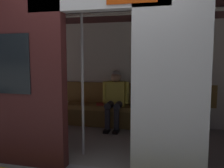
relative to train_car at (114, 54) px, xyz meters
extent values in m
cube|color=silver|center=(-0.90, 1.09, -0.40)|extent=(0.85, 0.12, 2.17)
cube|color=black|center=(-0.90, 1.10, -0.14)|extent=(0.47, 0.02, 0.55)
cube|color=silver|center=(-0.05, 1.07, 0.59)|extent=(1.70, 0.16, 0.20)
cube|color=#351515|center=(-0.05, -0.09, 0.75)|extent=(6.40, 2.47, 0.12)
cube|color=gray|center=(-0.05, -0.09, -1.48)|extent=(6.08, 2.31, 0.01)
cube|color=silver|center=(-0.05, -1.24, -0.40)|extent=(6.08, 0.10, 2.17)
cube|color=olive|center=(-0.05, -1.18, -0.82)|extent=(3.52, 0.06, 0.45)
cube|color=white|center=(-0.05, -0.09, 0.66)|extent=(4.48, 0.16, 0.03)
cube|color=olive|center=(-0.05, -0.96, -1.09)|extent=(2.73, 0.44, 0.09)
cube|color=brown|center=(-0.05, -0.76, -1.31)|extent=(2.73, 0.04, 0.35)
cube|color=#D8CC4C|center=(0.17, -0.94, -0.80)|extent=(0.38, 0.23, 0.50)
sphere|color=tan|center=(0.17, -0.94, -0.45)|extent=(0.21, 0.21, 0.21)
sphere|color=#B2ADA8|center=(0.17, -0.95, -0.41)|extent=(0.19, 0.19, 0.19)
cylinder|color=#D8CC4C|center=(-0.07, -0.92, -0.77)|extent=(0.08, 0.08, 0.44)
cylinder|color=#D8CC4C|center=(0.40, -0.91, -0.77)|extent=(0.08, 0.08, 0.44)
cylinder|color=#2D2D38|center=(0.07, -0.74, -1.00)|extent=(0.14, 0.40, 0.14)
cylinder|color=#2D2D38|center=(0.25, -0.74, -1.00)|extent=(0.14, 0.40, 0.14)
cylinder|color=#2D2D38|center=(0.07, -0.54, -1.24)|extent=(0.10, 0.10, 0.40)
cylinder|color=#2D2D38|center=(0.25, -0.54, -1.24)|extent=(0.10, 0.10, 0.40)
cube|color=black|center=(0.07, -0.49, -1.45)|extent=(0.10, 0.22, 0.06)
cube|color=black|center=(0.25, -0.49, -1.45)|extent=(0.10, 0.22, 0.06)
cube|color=maroon|center=(-0.32, -0.94, -0.96)|extent=(0.26, 0.14, 0.17)
cube|color=maroon|center=(-0.32, -0.86, -0.97)|extent=(0.02, 0.01, 0.14)
cube|color=#B22D2D|center=(0.53, -0.96, -1.03)|extent=(0.21, 0.26, 0.03)
cylinder|color=silver|center=(0.31, 0.60, -0.41)|extent=(0.04, 0.04, 2.15)
cylinder|color=silver|center=(-0.41, 0.53, -0.41)|extent=(0.04, 0.04, 2.15)
camera|label=1|loc=(-0.90, 3.77, -0.06)|focal=37.99mm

